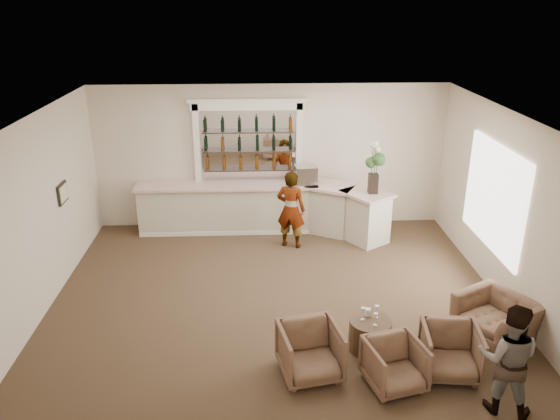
% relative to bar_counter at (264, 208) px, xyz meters
% --- Properties ---
extents(ground, '(8.00, 8.00, 0.00)m').
position_rel_bar_counter_xyz_m(ground, '(0.16, -3.00, -0.57)').
color(ground, brown).
rests_on(ground, ground).
extents(room_shell, '(8.04, 7.02, 3.32)m').
position_rel_bar_counter_xyz_m(room_shell, '(0.33, -2.29, 1.77)').
color(room_shell, beige).
rests_on(room_shell, ground).
extents(bar_counter, '(5.72, 1.80, 1.14)m').
position_rel_bar_counter_xyz_m(bar_counter, '(0.00, 0.00, 0.00)').
color(bar_counter, beige).
rests_on(bar_counter, ground).
extents(back_bar_alcove, '(2.64, 0.25, 3.00)m').
position_rel_bar_counter_xyz_m(back_bar_alcove, '(-0.34, 0.41, 1.46)').
color(back_bar_alcove, white).
rests_on(back_bar_alcove, ground).
extents(cocktail_table, '(0.65, 0.65, 0.50)m').
position_rel_bar_counter_xyz_m(cocktail_table, '(1.53, -4.57, -0.32)').
color(cocktail_table, '#523923').
rests_on(cocktail_table, ground).
extents(sommelier, '(0.72, 0.59, 1.71)m').
position_rel_bar_counter_xyz_m(sommelier, '(0.56, -0.81, 0.28)').
color(sommelier, gray).
rests_on(sommelier, ground).
extents(guest, '(0.94, 0.85, 1.56)m').
position_rel_bar_counter_xyz_m(guest, '(3.01, -5.95, 0.21)').
color(guest, gray).
rests_on(guest, ground).
extents(armchair_left, '(0.98, 1.00, 0.78)m').
position_rel_bar_counter_xyz_m(armchair_left, '(0.56, -5.15, -0.18)').
color(armchair_left, brown).
rests_on(armchair_left, ground).
extents(armchair_center, '(0.91, 0.93, 0.70)m').
position_rel_bar_counter_xyz_m(armchair_center, '(1.70, -5.44, -0.23)').
color(armchair_center, brown).
rests_on(armchair_center, ground).
extents(armchair_right, '(0.89, 0.91, 0.74)m').
position_rel_bar_counter_xyz_m(armchair_right, '(2.56, -5.21, -0.20)').
color(armchair_right, brown).
rests_on(armchair_right, ground).
extents(armchair_far, '(1.36, 1.41, 0.71)m').
position_rel_bar_counter_xyz_m(armchair_far, '(3.56, -4.40, -0.22)').
color(armchair_far, brown).
rests_on(armchair_far, ground).
extents(espresso_machine, '(0.51, 0.44, 0.42)m').
position_rel_bar_counter_xyz_m(espresso_machine, '(0.94, 0.01, 0.78)').
color(espresso_machine, '#B0AFB4').
rests_on(espresso_machine, bar_counter).
extents(flower_vase, '(0.30, 0.30, 1.14)m').
position_rel_bar_counter_xyz_m(flower_vase, '(2.32, -0.64, 1.21)').
color(flower_vase, black).
rests_on(flower_vase, bar_counter).
extents(wine_glass_bar_left, '(0.07, 0.07, 0.21)m').
position_rel_bar_counter_xyz_m(wine_glass_bar_left, '(0.63, -0.00, 0.67)').
color(wine_glass_bar_left, white).
rests_on(wine_glass_bar_left, bar_counter).
extents(wine_glass_bar_right, '(0.07, 0.07, 0.21)m').
position_rel_bar_counter_xyz_m(wine_glass_bar_right, '(0.70, -0.05, 0.67)').
color(wine_glass_bar_right, white).
rests_on(wine_glass_bar_right, bar_counter).
extents(wine_glass_tbl_a, '(0.07, 0.07, 0.21)m').
position_rel_bar_counter_xyz_m(wine_glass_tbl_a, '(1.41, -4.54, 0.03)').
color(wine_glass_tbl_a, white).
rests_on(wine_glass_tbl_a, cocktail_table).
extents(wine_glass_tbl_b, '(0.07, 0.07, 0.21)m').
position_rel_bar_counter_xyz_m(wine_glass_tbl_b, '(1.63, -4.49, 0.03)').
color(wine_glass_tbl_b, white).
rests_on(wine_glass_tbl_b, cocktail_table).
extents(wine_glass_tbl_c, '(0.07, 0.07, 0.21)m').
position_rel_bar_counter_xyz_m(wine_glass_tbl_c, '(1.57, -4.70, 0.03)').
color(wine_glass_tbl_c, white).
rests_on(wine_glass_tbl_c, cocktail_table).
extents(napkin_holder, '(0.08, 0.08, 0.12)m').
position_rel_bar_counter_xyz_m(napkin_holder, '(1.51, -4.43, -0.01)').
color(napkin_holder, white).
rests_on(napkin_holder, cocktail_table).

